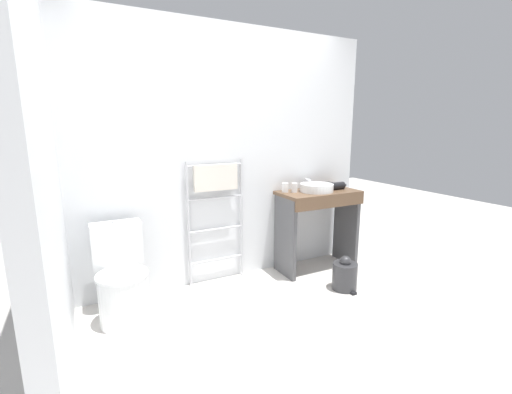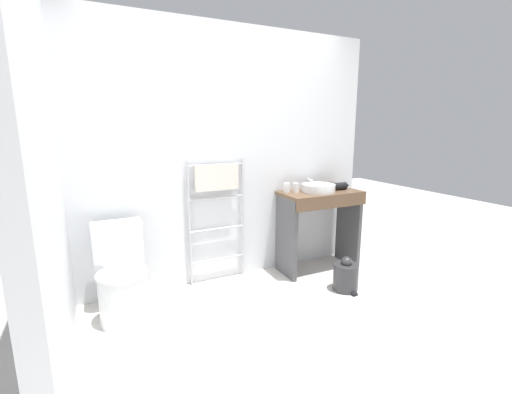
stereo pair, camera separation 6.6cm
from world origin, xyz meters
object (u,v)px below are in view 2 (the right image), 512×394
trash_bin (346,276)px  towel_radiator (217,193)px  cup_near_edge (296,188)px  hair_dryer (339,186)px  cup_near_wall (287,188)px  toilet (122,280)px  sink_basin (318,188)px

trash_bin → towel_radiator: bearing=144.8°
cup_near_edge → hair_dryer: 0.52m
trash_bin → hair_dryer: bearing=59.7°
cup_near_wall → cup_near_edge: size_ratio=0.98×
towel_radiator → trash_bin: towel_radiator is taller
toilet → towel_radiator: towel_radiator is taller
toilet → cup_near_edge: bearing=5.6°
towel_radiator → cup_near_wall: 0.74m
hair_dryer → towel_radiator: bearing=172.2°
towel_radiator → sink_basin: towel_radiator is taller
toilet → hair_dryer: size_ratio=3.77×
toilet → trash_bin: size_ratio=2.32×
sink_basin → trash_bin: sink_basin is taller
cup_near_edge → trash_bin: bearing=-71.2°
sink_basin → trash_bin: 0.92m
hair_dryer → trash_bin: 0.98m
cup_near_wall → hair_dryer: 0.60m
cup_near_wall → cup_near_edge: bearing=-32.6°
sink_basin → cup_near_wall: cup_near_wall is taller
toilet → hair_dryer: hair_dryer is taller
toilet → trash_bin: bearing=-12.3°
towel_radiator → hair_dryer: (1.33, -0.18, -0.00)m
towel_radiator → toilet: bearing=-162.3°
sink_basin → hair_dryer: same height
cup_near_edge → hair_dryer: size_ratio=0.48×
toilet → trash_bin: 1.99m
sink_basin → hair_dryer: bearing=1.8°
cup_near_edge → trash_bin: size_ratio=0.29×
cup_near_edge → towel_radiator: bearing=171.4°
towel_radiator → trash_bin: 1.46m
cup_near_wall → trash_bin: 1.04m
toilet → cup_near_wall: (1.65, 0.22, 0.59)m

